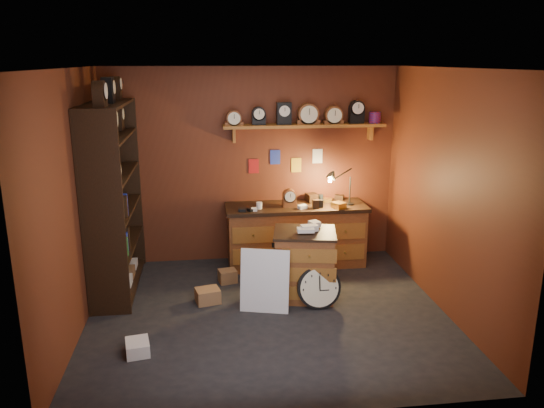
{
  "coord_description": "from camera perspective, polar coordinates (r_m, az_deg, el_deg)",
  "views": [
    {
      "loc": [
        -0.65,
        -5.42,
        2.78
      ],
      "look_at": [
        0.09,
        0.35,
        1.19
      ],
      "focal_mm": 35.0,
      "sensor_mm": 36.0,
      "label": 1
    }
  ],
  "objects": [
    {
      "name": "floor_box_a",
      "position": [
        6.4,
        -6.93,
        -9.76
      ],
      "size": [
        0.32,
        0.29,
        0.17
      ],
      "primitive_type": "cube",
      "rotation": [
        0.0,
        0.0,
        0.23
      ],
      "color": "#91653F",
      "rests_on": "ground"
    },
    {
      "name": "room_shell",
      "position": [
        5.67,
        -0.16,
        4.5
      ],
      "size": [
        4.02,
        3.62,
        2.71
      ],
      "color": "#5D2816",
      "rests_on": "ground"
    },
    {
      "name": "workbench",
      "position": [
        7.37,
        2.6,
        -2.98
      ],
      "size": [
        1.93,
        0.66,
        1.36
      ],
      "color": "brown",
      "rests_on": "ground"
    },
    {
      "name": "white_panel",
      "position": [
        6.21,
        -0.78,
        -11.31
      ],
      "size": [
        0.58,
        0.29,
        0.73
      ],
      "primitive_type": "cube",
      "rotation": [
        -0.17,
        0.0,
        -0.26
      ],
      "color": "silver",
      "rests_on": "ground"
    },
    {
      "name": "shelving_unit",
      "position": [
        6.68,
        -16.98,
        1.37
      ],
      "size": [
        0.47,
        1.6,
        2.58
      ],
      "color": "black",
      "rests_on": "ground"
    },
    {
      "name": "mini_fridge",
      "position": [
        7.34,
        0.84,
        -5.0
      ],
      "size": [
        0.54,
        0.56,
        0.48
      ],
      "rotation": [
        0.0,
        0.0,
        -0.2
      ],
      "color": "silver",
      "rests_on": "ground"
    },
    {
      "name": "low_cabinet",
      "position": [
        6.37,
        3.51,
        -6.23
      ],
      "size": [
        0.82,
        0.73,
        0.92
      ],
      "rotation": [
        0.0,
        0.0,
        -0.18
      ],
      "color": "brown",
      "rests_on": "ground"
    },
    {
      "name": "floor",
      "position": [
        6.13,
        -0.45,
        -11.72
      ],
      "size": [
        4.0,
        4.0,
        0.0
      ],
      "primitive_type": "plane",
      "color": "black",
      "rests_on": "ground"
    },
    {
      "name": "big_round_clock",
      "position": [
        6.19,
        5.07,
        -8.93
      ],
      "size": [
        0.51,
        0.17,
        0.51
      ],
      "color": "black",
      "rests_on": "ground"
    },
    {
      "name": "floor_box_b",
      "position": [
        5.52,
        -14.26,
        -14.72
      ],
      "size": [
        0.26,
        0.3,
        0.13
      ],
      "primitive_type": "cube",
      "rotation": [
        0.0,
        0.0,
        0.18
      ],
      "color": "white",
      "rests_on": "ground"
    },
    {
      "name": "floor_box_c",
      "position": [
        6.92,
        -4.8,
        -7.73
      ],
      "size": [
        0.25,
        0.23,
        0.17
      ],
      "primitive_type": "cube",
      "rotation": [
        0.0,
        0.0,
        0.21
      ],
      "color": "#91653F",
      "rests_on": "ground"
    }
  ]
}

